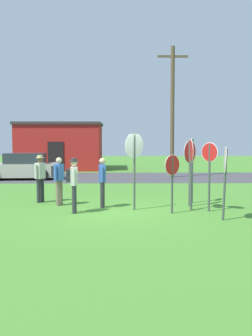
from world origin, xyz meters
TOP-DOWN VIEW (x-y plane):
  - ground_plane at (0.00, 0.00)m, footprint 80.00×80.00m
  - street_asphalt at (0.00, 11.36)m, footprint 60.00×6.40m
  - building_background at (-4.30, 18.05)m, footprint 6.24×5.23m
  - utility_pole at (3.32, 11.43)m, footprint 1.80×0.24m
  - parked_car_on_street at (-5.43, 10.38)m, footprint 4.41×2.24m
  - stop_sign_tallest at (2.60, 1.09)m, footprint 0.52×0.64m
  - stop_sign_leaning_right at (2.50, 0.35)m, footprint 0.14×0.76m
  - stop_sign_rear_right at (1.82, -0.23)m, footprint 0.52×0.44m
  - stop_sign_low_front at (3.06, 0.10)m, footprint 0.43×0.48m
  - stop_sign_rear_left at (2.81, 1.79)m, footprint 0.24×0.58m
  - stop_sign_center_cluster at (3.19, -1.32)m, footprint 0.18×0.77m
  - stop_sign_leaning_left at (0.66, 0.42)m, footprint 0.62×0.58m
  - person_in_dark_shirt at (-1.97, 1.35)m, footprint 0.44×0.54m
  - person_holding_notes at (-1.28, -0.12)m, footprint 0.41×0.57m
  - person_in_blue at (-0.41, 0.88)m, footprint 0.23×0.57m
  - person_in_teal at (-2.74, 2.02)m, footprint 0.36×0.52m

SIDE VIEW (x-z plane):
  - ground_plane at x=0.00m, z-range 0.00..0.00m
  - street_asphalt at x=0.00m, z-range 0.00..0.01m
  - parked_car_on_street at x=-5.43m, z-range -0.07..1.44m
  - person_in_blue at x=-0.41m, z-range 0.11..1.80m
  - person_in_dark_shirt at x=-1.97m, z-range 0.14..1.83m
  - person_in_teal at x=-2.74m, z-range 0.12..1.85m
  - person_holding_notes at x=-1.28m, z-range 0.14..1.88m
  - stop_sign_rear_right at x=1.82m, z-range 0.32..2.18m
  - stop_sign_center_cluster at x=3.19m, z-range 0.39..2.52m
  - stop_sign_low_front at x=3.06m, z-range 0.37..2.60m
  - stop_sign_tallest at x=2.60m, z-range 0.43..2.72m
  - stop_sign_rear_left at x=2.81m, z-range 0.39..2.77m
  - stop_sign_leaning_right at x=2.50m, z-range 0.43..2.77m
  - building_background at x=-4.30m, z-range 0.01..3.51m
  - stop_sign_leaning_left at x=0.66m, z-range 0.49..3.03m
  - utility_pole at x=3.32m, z-range 0.18..7.95m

